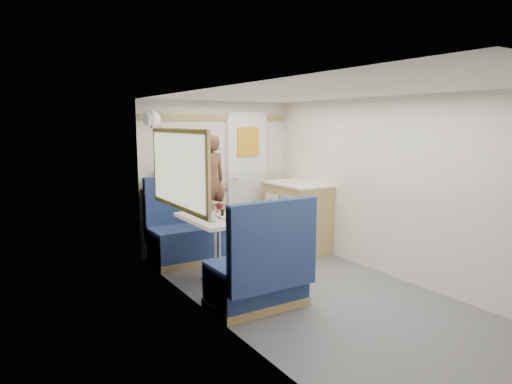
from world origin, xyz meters
TOP-DOWN VIEW (x-y plane):
  - floor at (0.00, 0.00)m, footprint 4.50×4.50m
  - ceiling at (0.00, 0.00)m, footprint 4.50×4.50m
  - wall_back at (0.00, 2.25)m, footprint 2.20×0.02m
  - wall_left at (-1.10, 0.00)m, footprint 0.02×4.50m
  - wall_right at (1.10, 0.00)m, footprint 0.02×4.50m
  - oak_trim_low at (0.00, 2.23)m, footprint 2.15×0.02m
  - oak_trim_high at (0.00, 2.23)m, footprint 2.15×0.02m
  - side_window at (-1.08, 1.00)m, footprint 0.04×1.30m
  - rear_door at (0.45, 2.22)m, footprint 0.62×0.12m
  - dinette_table at (-0.65, 1.00)m, footprint 0.62×0.92m
  - bench_far at (-0.65, 1.86)m, footprint 0.90×0.59m
  - bench_near at (-0.65, 0.14)m, footprint 0.90×0.59m
  - ledge at (-0.65, 2.12)m, footprint 0.90×0.14m
  - dome_light at (-1.04, 1.85)m, footprint 0.20×0.20m
  - galley_counter at (0.82, 1.55)m, footprint 0.57×0.92m
  - person at (-0.36, 1.74)m, footprint 0.44×0.32m
  - duffel_bag at (-0.64, 2.12)m, footprint 0.51×0.28m
  - tray at (-0.54, 0.81)m, footprint 0.30×0.37m
  - orange_fruit at (-0.51, 0.92)m, footprint 0.08×0.08m
  - cheese_block at (-0.62, 0.74)m, footprint 0.11×0.07m
  - wine_glass at (-0.66, 0.91)m, footprint 0.08×0.08m
  - tumbler_left at (-0.81, 0.80)m, footprint 0.07×0.07m
  - tumbler_right at (-0.62, 1.05)m, footprint 0.07×0.07m
  - beer_glass at (-0.44, 0.97)m, footprint 0.07×0.07m
  - pepper_grinder at (-0.62, 0.93)m, footprint 0.03×0.03m
  - bread_loaf at (-0.52, 1.31)m, footprint 0.18×0.26m

SIDE VIEW (x-z plane):
  - floor at x=0.00m, z-range 0.00..0.00m
  - bench_far at x=-0.65m, z-range -0.22..0.83m
  - bench_near at x=-0.65m, z-range -0.22..0.83m
  - galley_counter at x=0.82m, z-range 0.01..0.93m
  - dinette_table at x=-0.65m, z-range 0.21..0.93m
  - tray at x=-0.54m, z-range 0.72..0.74m
  - cheese_block at x=-0.62m, z-range 0.74..0.78m
  - pepper_grinder at x=-0.62m, z-range 0.72..0.81m
  - bread_loaf at x=-0.52m, z-range 0.72..0.82m
  - beer_glass at x=-0.44m, z-range 0.72..0.83m
  - orange_fruit at x=-0.51m, z-range 0.74..0.81m
  - tumbler_right at x=-0.62m, z-range 0.72..0.83m
  - tumbler_left at x=-0.81m, z-range 0.72..0.84m
  - wine_glass at x=-0.66m, z-range 0.76..0.93m
  - oak_trim_low at x=0.00m, z-range 0.81..0.89m
  - ledge at x=-0.65m, z-range 0.86..0.90m
  - rear_door at x=0.45m, z-range 0.04..1.90m
  - wall_back at x=0.00m, z-range 0.00..2.00m
  - wall_left at x=-1.10m, z-range 0.00..2.00m
  - wall_right at x=1.10m, z-range 0.00..2.00m
  - person at x=-0.36m, z-range 0.45..1.57m
  - duffel_bag at x=-0.64m, z-range 0.90..1.13m
  - side_window at x=-1.08m, z-range 0.89..1.61m
  - dome_light at x=-1.04m, z-range 1.65..1.85m
  - oak_trim_high at x=0.00m, z-range 1.74..1.82m
  - ceiling at x=0.00m, z-range 2.00..2.00m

